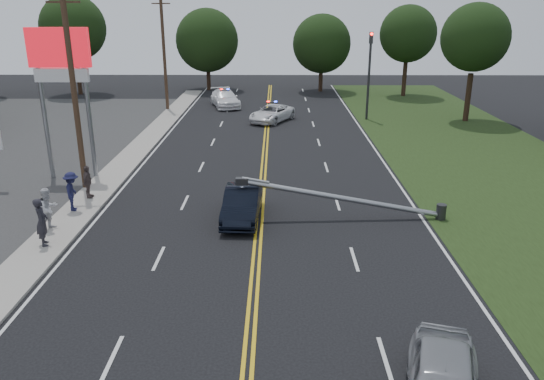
{
  "coord_description": "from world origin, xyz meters",
  "views": [
    {
      "loc": [
        0.75,
        -14.02,
        9.05
      ],
      "look_at": [
        0.56,
        7.03,
        1.7
      ],
      "focal_mm": 35.0,
      "sensor_mm": 36.0,
      "label": 1
    }
  ],
  "objects_px": {
    "utility_pole_mid": "(74,91)",
    "emergency_a": "(272,113)",
    "bystander_a": "(42,222)",
    "bystander_d": "(88,182)",
    "pylon_sign": "(61,67)",
    "bystander_b": "(48,209)",
    "crashed_sedan": "(242,204)",
    "bystander_c": "(72,191)",
    "traffic_signal": "(369,68)",
    "fallen_streetlight": "(354,200)",
    "emergency_b": "(225,98)",
    "utility_pole_far": "(164,53)"
  },
  "relations": [
    {
      "from": "traffic_signal",
      "to": "bystander_d",
      "type": "xyz_separation_m",
      "value": [
        -16.75,
        -19.63,
        -3.27
      ]
    },
    {
      "from": "crashed_sedan",
      "to": "emergency_a",
      "type": "bearing_deg",
      "value": 89.14
    },
    {
      "from": "utility_pole_far",
      "to": "emergency_b",
      "type": "xyz_separation_m",
      "value": [
        5.1,
        1.76,
        -4.31
      ]
    },
    {
      "from": "utility_pole_far",
      "to": "bystander_a",
      "type": "xyz_separation_m",
      "value": [
        0.81,
        -29.06,
        -4.0
      ]
    },
    {
      "from": "emergency_a",
      "to": "bystander_d",
      "type": "relative_size",
      "value": 2.95
    },
    {
      "from": "bystander_c",
      "to": "crashed_sedan",
      "type": "bearing_deg",
      "value": -108.86
    },
    {
      "from": "emergency_a",
      "to": "bystander_d",
      "type": "xyz_separation_m",
      "value": [
        -8.82,
        -18.7,
        0.27
      ]
    },
    {
      "from": "pylon_sign",
      "to": "bystander_c",
      "type": "distance_m",
      "value": 7.53
    },
    {
      "from": "traffic_signal",
      "to": "fallen_streetlight",
      "type": "bearing_deg",
      "value": -100.59
    },
    {
      "from": "traffic_signal",
      "to": "bystander_b",
      "type": "height_order",
      "value": "traffic_signal"
    },
    {
      "from": "emergency_b",
      "to": "bystander_d",
      "type": "distance_m",
      "value": 25.76
    },
    {
      "from": "emergency_a",
      "to": "bystander_c",
      "type": "bearing_deg",
      "value": -85.45
    },
    {
      "from": "traffic_signal",
      "to": "bystander_a",
      "type": "distance_m",
      "value": 30.26
    },
    {
      "from": "emergency_b",
      "to": "emergency_a",
      "type": "bearing_deg",
      "value": -72.17
    },
    {
      "from": "fallen_streetlight",
      "to": "bystander_d",
      "type": "xyz_separation_m",
      "value": [
        -12.64,
        2.36,
        0.01
      ]
    },
    {
      "from": "emergency_b",
      "to": "bystander_b",
      "type": "height_order",
      "value": "bystander_b"
    },
    {
      "from": "utility_pole_far",
      "to": "emergency_b",
      "type": "relative_size",
      "value": 1.87
    },
    {
      "from": "utility_pole_far",
      "to": "emergency_a",
      "type": "xyz_separation_m",
      "value": [
        9.57,
        -4.94,
        -4.42
      ]
    },
    {
      "from": "utility_pole_mid",
      "to": "bystander_d",
      "type": "distance_m",
      "value": 4.53
    },
    {
      "from": "fallen_streetlight",
      "to": "bystander_d",
      "type": "height_order",
      "value": "fallen_streetlight"
    },
    {
      "from": "fallen_streetlight",
      "to": "emergency_a",
      "type": "xyz_separation_m",
      "value": [
        -3.82,
        21.06,
        -0.25
      ]
    },
    {
      "from": "bystander_a",
      "to": "pylon_sign",
      "type": "bearing_deg",
      "value": -8.61
    },
    {
      "from": "bystander_b",
      "to": "bystander_c",
      "type": "distance_m",
      "value": 2.18
    },
    {
      "from": "pylon_sign",
      "to": "bystander_a",
      "type": "xyz_separation_m",
      "value": [
        2.11,
        -9.06,
        -4.91
      ]
    },
    {
      "from": "bystander_b",
      "to": "bystander_d",
      "type": "relative_size",
      "value": 1.12
    },
    {
      "from": "crashed_sedan",
      "to": "bystander_c",
      "type": "relative_size",
      "value": 2.37
    },
    {
      "from": "bystander_a",
      "to": "traffic_signal",
      "type": "bearing_deg",
      "value": -55.42
    },
    {
      "from": "pylon_sign",
      "to": "crashed_sedan",
      "type": "xyz_separation_m",
      "value": [
        9.72,
        -6.02,
        -5.28
      ]
    },
    {
      "from": "pylon_sign",
      "to": "traffic_signal",
      "type": "height_order",
      "value": "pylon_sign"
    },
    {
      "from": "emergency_b",
      "to": "bystander_d",
      "type": "bearing_deg",
      "value": -115.62
    },
    {
      "from": "fallen_streetlight",
      "to": "utility_pole_far",
      "type": "distance_m",
      "value": 29.54
    },
    {
      "from": "pylon_sign",
      "to": "utility_pole_far",
      "type": "distance_m",
      "value": 20.06
    },
    {
      "from": "bystander_b",
      "to": "emergency_b",
      "type": "bearing_deg",
      "value": 17.59
    },
    {
      "from": "traffic_signal",
      "to": "utility_pole_far",
      "type": "xyz_separation_m",
      "value": [
        -17.5,
        4.0,
        0.88
      ]
    },
    {
      "from": "pylon_sign",
      "to": "bystander_b",
      "type": "distance_m",
      "value": 9.16
    },
    {
      "from": "utility_pole_mid",
      "to": "emergency_a",
      "type": "xyz_separation_m",
      "value": [
        9.57,
        17.06,
        -4.42
      ]
    },
    {
      "from": "fallen_streetlight",
      "to": "bystander_c",
      "type": "relative_size",
      "value": 5.13
    },
    {
      "from": "traffic_signal",
      "to": "emergency_a",
      "type": "bearing_deg",
      "value": -173.3
    },
    {
      "from": "traffic_signal",
      "to": "pylon_sign",
      "type": "bearing_deg",
      "value": -139.61
    },
    {
      "from": "bystander_a",
      "to": "bystander_b",
      "type": "height_order",
      "value": "bystander_a"
    },
    {
      "from": "traffic_signal",
      "to": "bystander_b",
      "type": "relative_size",
      "value": 3.89
    },
    {
      "from": "bystander_a",
      "to": "bystander_c",
      "type": "height_order",
      "value": "bystander_a"
    },
    {
      "from": "bystander_b",
      "to": "utility_pole_far",
      "type": "bearing_deg",
      "value": 27.55
    },
    {
      "from": "pylon_sign",
      "to": "bystander_c",
      "type": "bearing_deg",
      "value": -70.1
    },
    {
      "from": "utility_pole_far",
      "to": "traffic_signal",
      "type": "bearing_deg",
      "value": -12.89
    },
    {
      "from": "utility_pole_far",
      "to": "crashed_sedan",
      "type": "height_order",
      "value": "utility_pole_far"
    },
    {
      "from": "crashed_sedan",
      "to": "bystander_a",
      "type": "bearing_deg",
      "value": -156.0
    },
    {
      "from": "emergency_b",
      "to": "bystander_d",
      "type": "relative_size",
      "value": 3.3
    },
    {
      "from": "bystander_a",
      "to": "bystander_b",
      "type": "relative_size",
      "value": 1.07
    },
    {
      "from": "bystander_a",
      "to": "bystander_d",
      "type": "bearing_deg",
      "value": -21.07
    }
  ]
}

